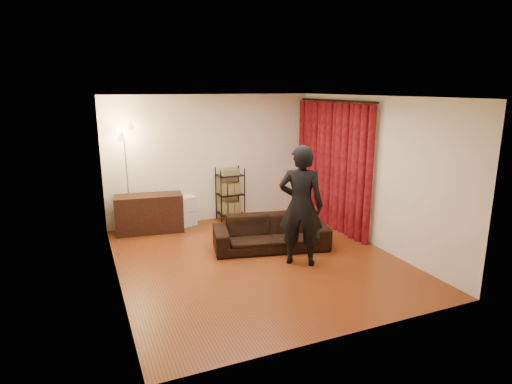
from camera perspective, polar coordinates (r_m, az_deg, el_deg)
name	(u,v)px	position (r m, az deg, el deg)	size (l,w,h in m)	color
floor	(257,259)	(7.34, 0.19, -8.96)	(5.00, 5.00, 0.00)	brown
ceiling	(258,97)	(6.77, 0.21, 12.61)	(5.00, 5.00, 0.00)	white
wall_back	(212,159)	(9.24, -5.90, 4.46)	(5.00, 5.00, 0.00)	#F3E6CF
wall_front	(346,227)	(4.81, 11.97, -4.58)	(5.00, 5.00, 0.00)	#F3E6CF
wall_left	(112,195)	(6.42, -18.61, -0.38)	(5.00, 5.00, 0.00)	#F3E6CF
wall_right	(371,171)	(8.07, 15.09, 2.68)	(5.00, 5.00, 0.00)	#F3E6CF
curtain_rod	(335,101)	(8.79, 10.51, 11.88)	(0.04, 0.04, 2.65)	black
curtain	(331,166)	(8.91, 10.03, 3.48)	(0.22, 2.65, 2.55)	maroon
sofa	(271,233)	(7.72, 1.99, -5.44)	(2.04, 0.80, 0.60)	black
person	(301,206)	(6.91, 6.00, -1.83)	(0.72, 0.47, 1.98)	black
media_cabinet	(150,214)	(8.82, -14.01, -2.80)	(1.31, 0.49, 0.76)	black
storage_boxes	(186,211)	(9.09, -9.35, -2.51)	(0.38, 0.31, 0.63)	silver
wire_shelf	(230,194)	(9.29, -3.46, -0.30)	(0.53, 0.37, 1.16)	black
floor_lamp	(127,180)	(8.62, -16.80, 1.50)	(0.39, 0.39, 2.18)	silver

